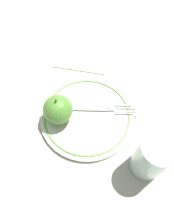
{
  "coord_description": "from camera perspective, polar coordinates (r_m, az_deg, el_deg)",
  "views": [
    {
      "loc": [
        -0.03,
        -0.25,
        0.49
      ],
      "look_at": [
        -0.01,
        -0.0,
        0.03
      ],
      "focal_mm": 35.0,
      "sensor_mm": 36.0,
      "label": 1
    }
  ],
  "objects": [
    {
      "name": "ground_plane",
      "position": [
        0.56,
        1.1,
        -1.31
      ],
      "size": [
        2.0,
        2.0,
        0.0
      ],
      "primitive_type": "plane",
      "color": "#AFB09D"
    },
    {
      "name": "plate",
      "position": [
        0.55,
        0.0,
        -1.33
      ],
      "size": [
        0.23,
        0.23,
        0.01
      ],
      "color": "silver",
      "rests_on": "ground_plane"
    },
    {
      "name": "apple_red_whole",
      "position": [
        0.51,
        -7.59,
        0.51
      ],
      "size": [
        0.07,
        0.07,
        0.08
      ],
      "color": "#508B33",
      "rests_on": "plate"
    },
    {
      "name": "fork",
      "position": [
        0.55,
        4.23,
        0.84
      ],
      "size": [
        0.17,
        0.04,
        0.0
      ],
      "rotation": [
        0.0,
        0.0,
        6.18
      ],
      "color": "silver",
      "rests_on": "plate"
    },
    {
      "name": "drinking_glass",
      "position": [
        0.47,
        16.54,
        -11.23
      ],
      "size": [
        0.07,
        0.07,
        0.12
      ],
      "primitive_type": "cylinder",
      "color": "silver",
      "rests_on": "ground_plane"
    },
    {
      "name": "napkin_folded",
      "position": [
        0.68,
        -1.23,
        14.91
      ],
      "size": [
        0.18,
        0.16,
        0.01
      ],
      "primitive_type": "cube",
      "rotation": [
        0.0,
        0.0,
        -0.27
      ],
      "color": "beige",
      "rests_on": "ground_plane"
    }
  ]
}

